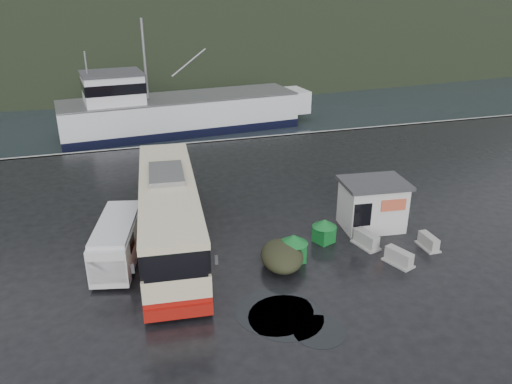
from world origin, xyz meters
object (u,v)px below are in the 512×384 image
object	(u,v)px
dome_tent	(282,266)
jersey_barrier_a	(398,264)
ticket_kiosk	(370,227)
fishing_trawler	(181,117)
jersey_barrier_c	(366,246)
waste_bin_right	(324,242)
coach_bus	(172,245)
white_van	(120,262)
waste_bin_left	(293,261)
jersey_barrier_b	(428,247)

from	to	relation	value
dome_tent	jersey_barrier_a	world-z (taller)	dome_tent
ticket_kiosk	fishing_trawler	bearing A→B (deg)	108.53
ticket_kiosk	jersey_barrier_c	bearing A→B (deg)	-118.81
waste_bin_right	coach_bus	bearing A→B (deg)	165.76
white_van	waste_bin_left	world-z (taller)	white_van
waste_bin_left	waste_bin_right	world-z (taller)	waste_bin_left
jersey_barrier_c	waste_bin_right	bearing A→B (deg)	151.05
white_van	ticket_kiosk	bearing A→B (deg)	12.10
jersey_barrier_b	jersey_barrier_c	xyz separation A→B (m)	(-3.06, 1.09, 0.00)
white_van	dome_tent	bearing A→B (deg)	-6.98
jersey_barrier_a	waste_bin_right	bearing A→B (deg)	129.74
waste_bin_left	jersey_barrier_c	size ratio (longest dim) A/B	0.91
jersey_barrier_a	jersey_barrier_b	distance (m)	2.58
ticket_kiosk	jersey_barrier_a	bearing A→B (deg)	-93.60
dome_tent	jersey_barrier_a	distance (m)	5.81
jersey_barrier_a	jersey_barrier_b	size ratio (longest dim) A/B	1.07
waste_bin_right	jersey_barrier_c	size ratio (longest dim) A/B	0.83
coach_bus	waste_bin_left	size ratio (longest dim) A/B	9.29
waste_bin_left	jersey_barrier_a	xyz separation A→B (m)	(4.90, -1.78, 0.00)
coach_bus	waste_bin_left	bearing A→B (deg)	-25.95
coach_bus	waste_bin_right	xyz separation A→B (m)	(7.90, -2.00, 0.00)
dome_tent	jersey_barrier_c	size ratio (longest dim) A/B	1.83
waste_bin_right	ticket_kiosk	size ratio (longest dim) A/B	0.37
white_van	waste_bin_left	size ratio (longest dim) A/B	3.76
jersey_barrier_c	coach_bus	bearing A→B (deg)	162.62
dome_tent	jersey_barrier_c	xyz separation A→B (m)	(4.94, 0.63, 0.00)
coach_bus	waste_bin_right	world-z (taller)	coach_bus
waste_bin_right	waste_bin_left	bearing A→B (deg)	-148.80
coach_bus	jersey_barrier_b	bearing A→B (deg)	-12.82
dome_tent	ticket_kiosk	size ratio (longest dim) A/B	0.81
jersey_barrier_b	jersey_barrier_c	distance (m)	3.25
waste_bin_left	waste_bin_right	bearing A→B (deg)	31.20
fishing_trawler	jersey_barrier_b	bearing A→B (deg)	-80.80
coach_bus	white_van	distance (m)	2.88
jersey_barrier_b	jersey_barrier_c	size ratio (longest dim) A/B	0.89
ticket_kiosk	jersey_barrier_a	size ratio (longest dim) A/B	2.34
coach_bus	jersey_barrier_b	size ratio (longest dim) A/B	9.47
white_van	ticket_kiosk	size ratio (longest dim) A/B	1.52
fishing_trawler	white_van	bearing A→B (deg)	-110.41
coach_bus	jersey_barrier_a	bearing A→B (deg)	-21.05
dome_tent	jersey_barrier_b	distance (m)	8.01
dome_tent	jersey_barrier_c	distance (m)	4.98
coach_bus	jersey_barrier_b	xyz separation A→B (m)	(12.91, -4.17, 0.00)
coach_bus	fishing_trawler	size ratio (longest dim) A/B	0.48
waste_bin_left	dome_tent	xyz separation A→B (m)	(-0.72, -0.33, 0.00)
white_van	jersey_barrier_c	bearing A→B (deg)	3.24
white_van	waste_bin_right	size ratio (longest dim) A/B	4.12
coach_bus	waste_bin_right	bearing A→B (deg)	-9.16
white_van	dome_tent	distance (m)	8.08
ticket_kiosk	fishing_trawler	distance (m)	28.82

